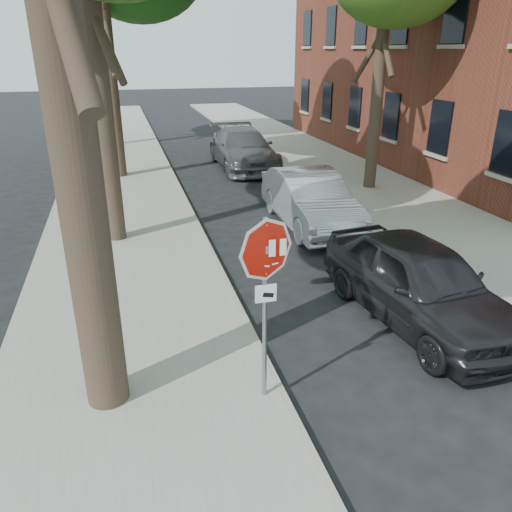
{
  "coord_description": "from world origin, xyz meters",
  "views": [
    {
      "loc": [
        -2.3,
        -5.48,
        4.6
      ],
      "look_at": [
        -0.7,
        0.42,
        2.05
      ],
      "focal_mm": 35.0,
      "sensor_mm": 36.0,
      "label": 1
    }
  ],
  "objects": [
    {
      "name": "car_c",
      "position": [
        2.57,
        14.62,
        0.78
      ],
      "size": [
        2.27,
        5.42,
        1.56
      ],
      "primitive_type": "imported",
      "rotation": [
        0.0,
        0.0,
        -0.02
      ],
      "color": "#4F5155",
      "rests_on": "ground"
    },
    {
      "name": "stop_sign",
      "position": [
        -0.7,
        -0.03,
        1.95
      ],
      "size": [
        0.76,
        0.34,
        2.61
      ],
      "color": "gray",
      "rests_on": "sidewalk_left"
    },
    {
      "name": "ground",
      "position": [
        0.0,
        0.0,
        0.0
      ],
      "size": [
        120.0,
        120.0,
        0.0
      ],
      "primitive_type": "plane",
      "color": "black",
      "rests_on": "ground"
    },
    {
      "name": "curb_right",
      "position": [
        3.95,
        12.0,
        0.07
      ],
      "size": [
        0.12,
        55.0,
        0.13
      ],
      "primitive_type": "cube",
      "color": "#9E9384",
      "rests_on": "ground"
    },
    {
      "name": "car_a",
      "position": [
        2.6,
        1.5,
        0.76
      ],
      "size": [
        2.22,
        4.61,
        1.52
      ],
      "primitive_type": "imported",
      "rotation": [
        0.0,
        0.0,
        0.1
      ],
      "color": "black",
      "rests_on": "ground"
    },
    {
      "name": "curb_left",
      "position": [
        -0.45,
        12.0,
        0.07
      ],
      "size": [
        0.12,
        55.0,
        0.13
      ],
      "primitive_type": "cube",
      "color": "#9E9384",
      "rests_on": "ground"
    },
    {
      "name": "sidewalk_left",
      "position": [
        -2.5,
        12.0,
        0.06
      ],
      "size": [
        4.0,
        55.0,
        0.12
      ],
      "primitive_type": "cube",
      "color": "gray",
      "rests_on": "ground"
    },
    {
      "name": "car_b",
      "position": [
        2.6,
        6.93,
        0.76
      ],
      "size": [
        1.68,
        4.62,
        1.51
      ],
      "primitive_type": "imported",
      "rotation": [
        0.0,
        0.0,
        -0.02
      ],
      "color": "#B2B4BB",
      "rests_on": "ground"
    },
    {
      "name": "sidewalk_right",
      "position": [
        6.0,
        12.0,
        0.06
      ],
      "size": [
        4.0,
        55.0,
        0.12
      ],
      "primitive_type": "cube",
      "color": "gray",
      "rests_on": "ground"
    }
  ]
}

